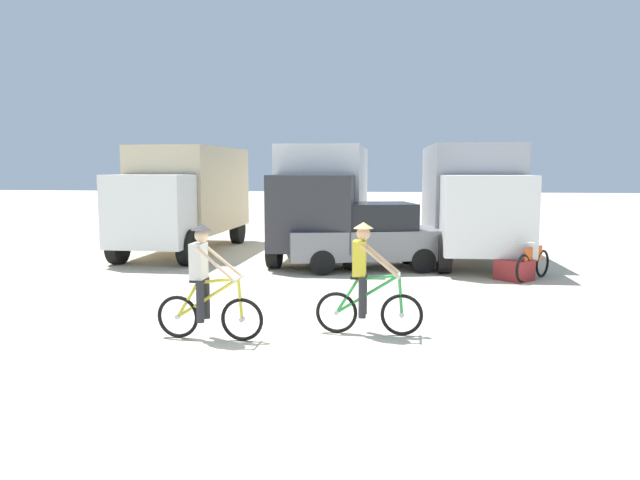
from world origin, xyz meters
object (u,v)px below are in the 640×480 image
object	(u,v)px
bicycle_spare	(533,264)
cyclist_orange_shirt	(205,286)
cyclist_cowboy_hat	(365,283)
box_truck_tan_camper	(186,193)
box_truck_grey_hauler	(470,195)
supply_crate	(514,270)
sedan_parked	(369,236)
box_truck_avon_van	(324,194)

from	to	relation	value
bicycle_spare	cyclist_orange_shirt	bearing A→B (deg)	-136.58
bicycle_spare	cyclist_cowboy_hat	bearing A→B (deg)	-125.43
box_truck_tan_camper	box_truck_grey_hauler	distance (m)	8.86
cyclist_cowboy_hat	supply_crate	distance (m)	6.18
box_truck_grey_hauler	supply_crate	xyz separation A→B (m)	(0.66, -3.54, -1.63)
box_truck_grey_hauler	sedan_parked	bearing A→B (deg)	-140.68
box_truck_tan_camper	sedan_parked	bearing A→B (deg)	-24.02
box_truck_tan_camper	bicycle_spare	size ratio (longest dim) A/B	4.78
bicycle_spare	box_truck_grey_hauler	bearing A→B (deg)	107.55
box_truck_tan_camper	bicycle_spare	xyz separation A→B (m)	(9.96, -3.76, -1.48)
box_truck_tan_camper	cyclist_cowboy_hat	distance (m)	11.00
supply_crate	sedan_parked	bearing A→B (deg)	161.82
box_truck_tan_camper	supply_crate	distance (m)	10.39
box_truck_avon_van	box_truck_tan_camper	bearing A→B (deg)	178.63
cyclist_cowboy_hat	box_truck_grey_hauler	bearing A→B (deg)	73.15
sedan_parked	supply_crate	bearing A→B (deg)	-18.18
box_truck_grey_hauler	cyclist_cowboy_hat	world-z (taller)	box_truck_grey_hauler
box_truck_tan_camper	supply_crate	world-z (taller)	box_truck_tan_camper
bicycle_spare	supply_crate	distance (m)	0.47
box_truck_tan_camper	supply_crate	size ratio (longest dim) A/B	9.37
bicycle_spare	box_truck_tan_camper	bearing A→B (deg)	159.34
box_truck_avon_van	box_truck_grey_hauler	world-z (taller)	same
box_truck_grey_hauler	cyclist_orange_shirt	bearing A→B (deg)	-118.64
box_truck_avon_van	box_truck_grey_hauler	bearing A→B (deg)	-2.30
box_truck_avon_van	supply_crate	bearing A→B (deg)	-36.28
box_truck_grey_hauler	cyclist_cowboy_hat	xyz separation A→B (m)	(-2.65, -8.73, -1.03)
box_truck_avon_van	supply_crate	distance (m)	6.49
supply_crate	box_truck_avon_van	bearing A→B (deg)	143.72
cyclist_cowboy_hat	box_truck_tan_camper	bearing A→B (deg)	124.58
box_truck_avon_van	box_truck_grey_hauler	xyz separation A→B (m)	(4.41, -0.18, 0.00)
sedan_parked	cyclist_orange_shirt	bearing A→B (deg)	-107.55
bicycle_spare	box_truck_avon_van	bearing A→B (deg)	146.47
sedan_parked	cyclist_cowboy_hat	world-z (taller)	cyclist_cowboy_hat
box_truck_tan_camper	sedan_parked	size ratio (longest dim) A/B	1.51
cyclist_orange_shirt	box_truck_avon_van	bearing A→B (deg)	85.84
cyclist_cowboy_hat	bicycle_spare	distance (m)	6.47
box_truck_grey_hauler	cyclist_cowboy_hat	distance (m)	9.18
cyclist_orange_shirt	supply_crate	xyz separation A→B (m)	(5.76, 5.80, -0.60)
bicycle_spare	supply_crate	bearing A→B (deg)	-171.00
box_truck_avon_van	supply_crate	world-z (taller)	box_truck_avon_van
box_truck_avon_van	cyclist_orange_shirt	size ratio (longest dim) A/B	3.72
sedan_parked	cyclist_orange_shirt	world-z (taller)	cyclist_orange_shirt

